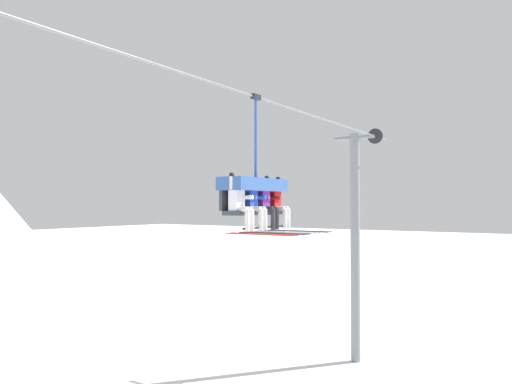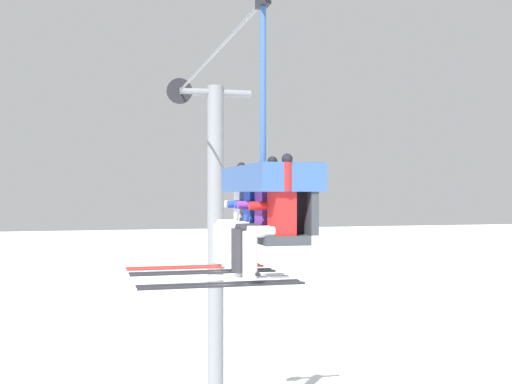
# 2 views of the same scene
# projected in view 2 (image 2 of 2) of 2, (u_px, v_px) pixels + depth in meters

# --- Properties ---
(lift_tower_near) EXTENTS (0.36, 1.88, 8.61)m
(lift_tower_near) POSITION_uv_depth(u_px,v_px,m) (215.00, 267.00, 14.17)
(lift_tower_near) COLOR slate
(lift_tower_near) RESTS_ON ground_plane
(chairlift_chair) EXTENTS (2.00, 0.74, 3.12)m
(chairlift_chair) POSITION_uv_depth(u_px,v_px,m) (269.00, 190.00, 7.43)
(chairlift_chair) COLOR #33383D
(skier_white) EXTENTS (0.48, 1.70, 1.34)m
(skier_white) POSITION_uv_depth(u_px,v_px,m) (236.00, 213.00, 8.14)
(skier_white) COLOR silver
(skier_blue) EXTENTS (0.46, 1.70, 1.23)m
(skier_blue) POSITION_uv_depth(u_px,v_px,m) (245.00, 216.00, 7.63)
(skier_blue) COLOR #2847B7
(skier_purple) EXTENTS (0.48, 1.70, 1.34)m
(skier_purple) POSITION_uv_depth(u_px,v_px,m) (257.00, 216.00, 7.12)
(skier_purple) COLOR purple
(skier_red) EXTENTS (0.48, 1.70, 1.34)m
(skier_red) POSITION_uv_depth(u_px,v_px,m) (271.00, 217.00, 6.61)
(skier_red) COLOR red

